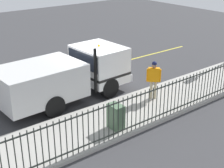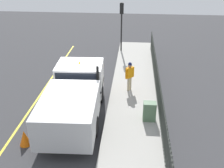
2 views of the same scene
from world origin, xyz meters
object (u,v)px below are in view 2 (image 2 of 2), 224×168
(worker_standing, at_px, (130,73))
(work_truck, at_px, (75,94))
(traffic_light_near, at_px, (122,17))
(utility_cabinet, at_px, (149,111))
(traffic_cone, at_px, (25,138))

(worker_standing, bearing_deg, work_truck, -0.69)
(work_truck, relative_size, worker_standing, 3.59)
(traffic_light_near, xyz_separation_m, utility_cabinet, (1.98, -10.08, -2.29))
(worker_standing, distance_m, traffic_light_near, 7.27)
(worker_standing, height_order, traffic_light_near, traffic_light_near)
(worker_standing, xyz_separation_m, traffic_light_near, (-0.90, 7.02, 1.69))
(work_truck, distance_m, worker_standing, 3.84)
(work_truck, xyz_separation_m, worker_standing, (2.65, 2.78, -0.03))
(work_truck, relative_size, traffic_cone, 9.00)
(work_truck, bearing_deg, traffic_light_near, 77.38)
(utility_cabinet, height_order, traffic_cone, utility_cabinet)
(utility_cabinet, relative_size, traffic_cone, 1.38)
(worker_standing, height_order, traffic_cone, worker_standing)
(worker_standing, relative_size, traffic_cone, 2.51)
(utility_cabinet, bearing_deg, work_truck, 175.64)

